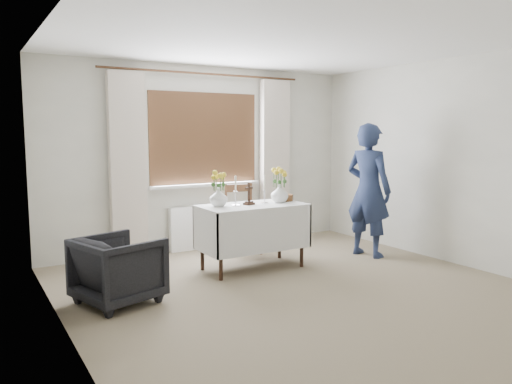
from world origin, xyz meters
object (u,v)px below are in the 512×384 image
Objects in this scene: altar_table at (253,237)px; flower_vase_right at (280,193)px; wooden_cross at (249,194)px; flower_vase_left at (219,197)px; person at (368,190)px; armchair at (118,270)px; wooden_chair at (243,219)px.

flower_vase_right is at bearing -1.94° from altar_table.
wooden_cross is 1.21× the size of flower_vase_left.
flower_vase_left is 0.98× the size of flower_vase_right.
person is 2.02m from flower_vase_left.
wooden_chair is at bearing -77.60° from armchair.
wooden_cross reaches higher than armchair.
armchair is at bearing -160.05° from flower_vase_left.
flower_vase_left is (-0.36, 0.06, -0.02)m from wooden_cross.
flower_vase_left is at bearing -87.24° from armchair.
flower_vase_left is 0.78m from flower_vase_right.
wooden_chair is at bearing 43.56° from flower_vase_left.
armchair is at bearing -141.66° from wooden_chair.
wooden_cross is at bearing -9.91° from flower_vase_left.
altar_table is 1.76× the size of armchair.
wooden_cross is at bearing -105.69° from wooden_chair.
wooden_chair is 1.29× the size of armchair.
altar_table is at bearing -102.62° from wooden_chair.
wooden_cross is at bearing 67.26° from person.
armchair is 0.41× the size of person.
wooden_cross is (-1.64, 0.24, 0.03)m from person.
armchair is at bearing 78.52° from person.
wooden_chair is (0.29, 0.73, 0.08)m from altar_table.
person reaches higher than flower_vase_right.
wooden_cross is 0.41m from flower_vase_right.
armchair is at bearing -169.58° from flower_vase_right.
flower_vase_right reaches higher than altar_table.
person is 1.66m from wooden_cross.
altar_table is at bearing 178.06° from flower_vase_right.
armchair is 3.34m from person.
person reaches higher than armchair.
wooden_chair is at bearing 68.63° from altar_table.
person reaches higher than wooden_cross.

